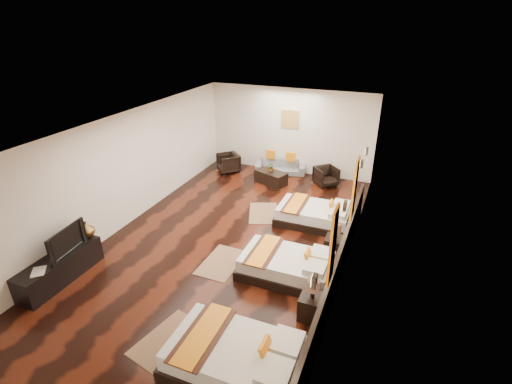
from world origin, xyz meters
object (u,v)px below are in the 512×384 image
at_px(bed_mid, 287,265).
at_px(tv, 63,240).
at_px(figurine, 86,229).
at_px(armchair_left, 228,163).
at_px(nightstand_a, 312,305).
at_px(bed_near, 237,358).
at_px(book, 31,273).
at_px(armchair_right, 326,176).
at_px(sofa, 280,166).
at_px(bed_far, 315,215).
at_px(table_plant, 271,167).
at_px(tv_console, 60,268).
at_px(coffee_table, 271,177).
at_px(nightstand_b, 335,244).

distance_m(bed_mid, tv, 4.50).
distance_m(figurine, armchair_left, 5.72).
height_order(nightstand_a, tv, tv).
xyz_separation_m(bed_near, book, (-4.20, 0.08, 0.30)).
distance_m(bed_near, armchair_right, 7.27).
height_order(tv, armchair_right, tv).
bearing_deg(sofa, bed_near, -91.96).
relative_size(sofa, armchair_left, 2.40).
xyz_separation_m(bed_far, table_plant, (-1.90, 1.97, 0.30)).
bearing_deg(book, bed_mid, 29.80).
relative_size(bed_near, sofa, 1.24).
relative_size(bed_mid, figurine, 5.28).
bearing_deg(tv_console, coffee_table, 69.23).
bearing_deg(tv, nightstand_b, -67.03).
bearing_deg(tv, sofa, -24.25).
bearing_deg(coffee_table, tv_console, -110.77).
bearing_deg(bed_near, nightstand_b, 78.04).
height_order(bed_near, tv_console, bed_near).
distance_m(bed_far, book, 6.32).
bearing_deg(tv, bed_near, -107.31).
relative_size(nightstand_b, armchair_right, 1.25).
bearing_deg(tv, book, 170.28).
bearing_deg(tv, tv_console, 158.29).
bearing_deg(sofa, bed_far, -72.41).
bearing_deg(figurine, nightstand_b, 22.74).
distance_m(nightstand_b, armchair_right, 3.86).
distance_m(armchair_left, armchair_right, 3.32).
relative_size(armchair_left, table_plant, 2.41).
xyz_separation_m(sofa, armchair_right, (1.64, -0.39, 0.06)).
distance_m(nightstand_b, book, 6.04).
xyz_separation_m(tv_console, coffee_table, (2.31, 6.08, -0.08)).
distance_m(bed_far, tv_console, 5.89).
bearing_deg(sofa, table_plant, -106.81).
distance_m(nightstand_a, book, 5.15).
height_order(armchair_left, coffee_table, armchair_left).
relative_size(book, figurine, 0.89).
bearing_deg(bed_near, tv, 168.63).
xyz_separation_m(figurine, coffee_table, (2.31, 5.27, -0.53)).
height_order(bed_near, nightstand_b, nightstand_b).
xyz_separation_m(nightstand_b, table_plant, (-2.65, 3.23, 0.26)).
relative_size(bed_far, tv, 1.88).
bearing_deg(figurine, tv_console, -90.00).
height_order(tv, book, tv).
distance_m(nightstand_b, sofa, 4.89).
bearing_deg(sofa, tv_console, -124.08).
bearing_deg(coffee_table, nightstand_a, -63.26).
height_order(tv_console, book, book).
height_order(bed_near, armchair_right, bed_near).
distance_m(nightstand_a, armchair_left, 7.10).
distance_m(tv_console, book, 0.65).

